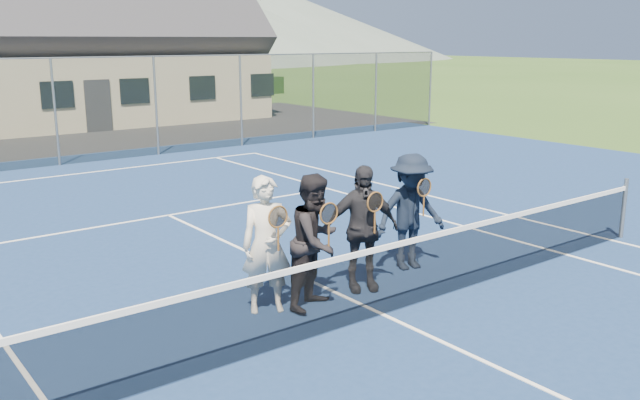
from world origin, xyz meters
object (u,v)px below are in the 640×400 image
object	(u,v)px
player_b	(316,241)
clubhouse	(71,27)
player_a	(267,245)
player_c	(362,228)
tennis_net	(384,277)
player_d	(410,212)

from	to	relation	value
player_b	clubhouse	bearing A→B (deg)	79.04
player_b	player_a	bearing A→B (deg)	157.57
player_c	player_b	bearing A→B (deg)	-173.03
tennis_net	player_d	size ratio (longest dim) A/B	6.49
player_a	player_b	xyz separation A→B (m)	(0.61, -0.25, -0.00)
player_a	player_b	world-z (taller)	same
tennis_net	player_d	world-z (taller)	player_d
player_a	player_c	xyz separation A→B (m)	(1.49, -0.14, -0.00)
clubhouse	player_b	distance (m)	23.84
tennis_net	clubhouse	size ratio (longest dim) A/B	0.75
tennis_net	player_d	xyz separation A→B (m)	(1.59, 1.13, 0.38)
tennis_net	player_d	bearing A→B (deg)	35.48
clubhouse	player_a	xyz separation A→B (m)	(-5.10, -22.96, -3.07)
tennis_net	clubhouse	distance (m)	24.57
player_b	player_d	world-z (taller)	same
clubhouse	player_c	world-z (taller)	clubhouse
player_a	player_c	distance (m)	1.50
tennis_net	player_c	xyz separation A→B (m)	(0.39, 0.89, 0.38)
clubhouse	player_b	xyz separation A→B (m)	(-4.49, -23.21, -3.07)
tennis_net	player_a	xyz separation A→B (m)	(-1.10, 1.03, 0.38)
player_b	player_d	size ratio (longest dim) A/B	1.00
player_c	player_d	bearing A→B (deg)	11.32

